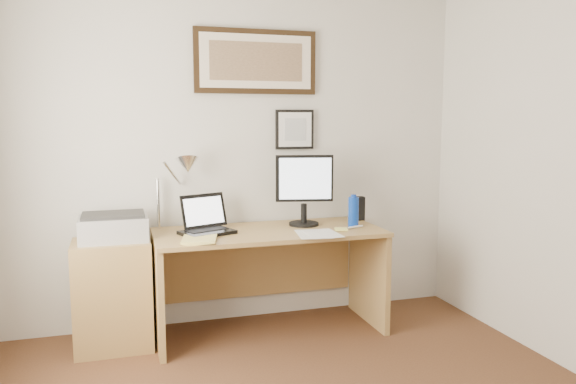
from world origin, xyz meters
name	(u,v)px	position (x,y,z in m)	size (l,w,h in m)	color
wall_back	(236,157)	(0.00, 2.00, 1.25)	(3.50, 0.02, 2.50)	silver
side_cabinet	(113,295)	(-0.92, 1.68, 0.36)	(0.50, 0.40, 0.73)	olive
water_bottle	(353,212)	(0.77, 1.57, 0.86)	(0.08, 0.08, 0.22)	#0C36A7
bottle_cap	(354,196)	(0.77, 1.57, 0.98)	(0.04, 0.04, 0.02)	#0C36A7
speaker	(359,208)	(0.92, 1.81, 0.84)	(0.08, 0.07, 0.18)	black
paper_sheet_a	(314,234)	(0.41, 1.41, 0.75)	(0.22, 0.31, 0.00)	silver
paper_sheet_b	(322,234)	(0.47, 1.40, 0.75)	(0.21, 0.31, 0.00)	silver
sticky_pad	(341,229)	(0.64, 1.48, 0.76)	(0.09, 0.09, 0.01)	#FFFA78
marker_pen	(355,227)	(0.77, 1.52, 0.76)	(0.02, 0.02, 0.14)	white
book	(183,239)	(-0.47, 1.46, 0.76)	(0.22, 0.30, 0.02)	#ECDC6F
desk	(266,260)	(0.15, 1.72, 0.51)	(1.60, 0.70, 0.75)	olive
laptop	(206,224)	(-0.29, 1.67, 0.81)	(0.41, 0.41, 0.26)	black
lcd_monitor	(304,186)	(0.45, 1.73, 1.04)	(0.42, 0.22, 0.52)	black
printer	(114,227)	(-0.90, 1.71, 0.82)	(0.44, 0.34, 0.18)	#A7A7AA
desk_lamp	(185,168)	(-0.41, 1.81, 1.19)	(0.29, 0.27, 0.53)	silver
picture_large	(256,62)	(0.15, 1.97, 1.95)	(0.92, 0.04, 0.47)	black
picture_small	(295,130)	(0.45, 1.97, 1.45)	(0.30, 0.03, 0.30)	black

